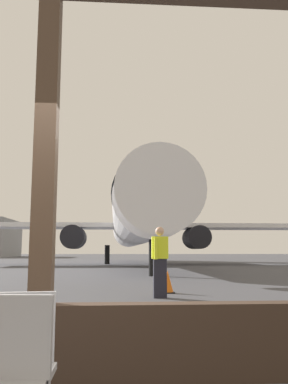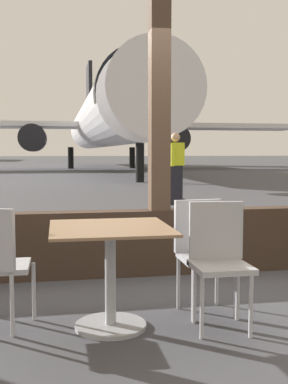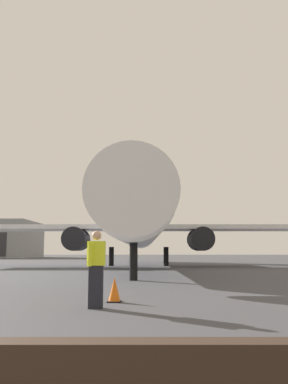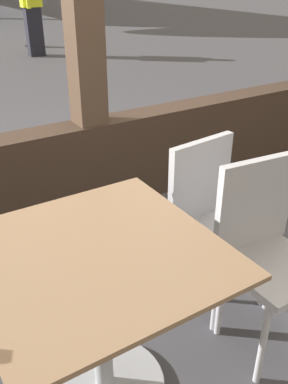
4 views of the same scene
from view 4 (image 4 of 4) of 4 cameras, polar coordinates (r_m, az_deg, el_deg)
window_frame at (r=2.84m, az=-8.33°, el=22.61°), size 8.63×0.24×3.92m
dining_table at (r=1.68m, az=-6.04°, el=-15.87°), size 0.85×0.85×0.74m
cafe_chair_window_left at (r=1.96m, az=16.17°, el=-6.58°), size 0.42×0.42×0.91m
cafe_chair_aisle_left at (r=2.15m, az=9.28°, el=-2.76°), size 0.42×0.42×0.89m
ground_crew_worker at (r=9.48m, az=-15.11°, el=22.97°), size 0.40×0.51×1.74m
traffic_cone at (r=10.73m, az=-14.94°, el=20.21°), size 0.36×0.36×0.62m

